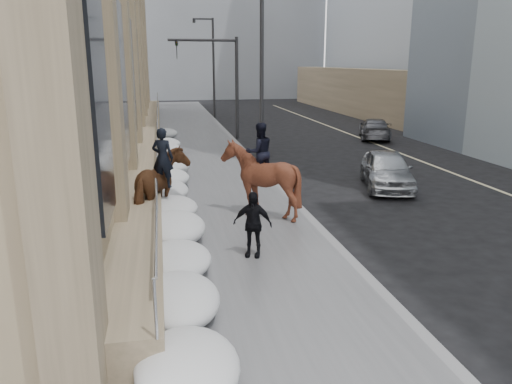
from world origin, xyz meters
TOP-DOWN VIEW (x-y plane):
  - ground at (0.00, 0.00)m, footprint 140.00×140.00m
  - sidewalk at (0.00, 10.00)m, footprint 5.00×80.00m
  - curb at (2.62, 10.00)m, footprint 0.24×80.00m
  - lane_line at (10.50, 10.00)m, footprint 0.15×70.00m
  - bg_building_far at (-6.00, 72.00)m, footprint 24.00×12.00m
  - streetlight_mid at (2.74, 14.00)m, footprint 1.71×0.24m
  - streetlight_far at (2.74, 34.00)m, footprint 1.71×0.24m
  - traffic_signal at (2.07, 22.00)m, footprint 4.10×0.22m
  - snow_bank at (-1.42, 8.11)m, footprint 1.70×18.10m
  - mounted_horse_left at (-1.69, 5.87)m, footprint 1.89×2.63m
  - mounted_horse_right at (1.19, 5.71)m, footprint 2.17×2.35m
  - pedestrian at (0.40, 2.65)m, footprint 1.00×0.71m
  - car_silver at (6.60, 8.68)m, footprint 2.75×4.42m
  - car_grey at (11.21, 20.23)m, footprint 3.08×4.65m

SIDE VIEW (x-z plane):
  - ground at x=0.00m, z-range 0.00..0.00m
  - lane_line at x=10.50m, z-range 0.00..0.01m
  - sidewalk at x=0.00m, z-range 0.00..0.12m
  - curb at x=2.62m, z-range 0.00..0.12m
  - snow_bank at x=-1.42m, z-range 0.09..0.85m
  - car_grey at x=11.21m, z-range 0.00..1.25m
  - car_silver at x=6.60m, z-range 0.00..1.40m
  - pedestrian at x=0.40m, z-range 0.12..1.70m
  - mounted_horse_left at x=-1.69m, z-range -0.14..2.53m
  - mounted_horse_right at x=1.19m, z-range -0.06..2.72m
  - traffic_signal at x=2.07m, z-range 1.00..7.00m
  - streetlight_mid at x=2.74m, z-range 0.58..8.58m
  - streetlight_far at x=2.74m, z-range 0.58..8.58m
  - bg_building_far at x=-6.00m, z-range 0.00..20.00m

